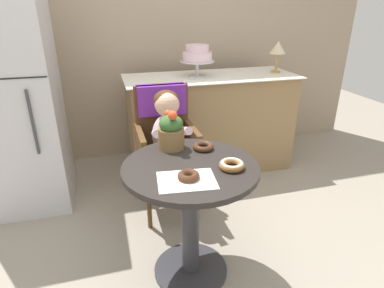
{
  "coord_description": "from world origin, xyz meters",
  "views": [
    {
      "loc": [
        -0.39,
        -1.44,
        1.49
      ],
      "look_at": [
        0.05,
        0.15,
        0.77
      ],
      "focal_mm": 30.09,
      "sensor_mm": 36.0,
      "label": 1
    }
  ],
  "objects": [
    {
      "name": "seated_child",
      "position": [
        0.01,
        0.6,
        0.68
      ],
      "size": [
        0.27,
        0.32,
        0.73
      ],
      "color": "silver",
      "rests_on": "ground"
    },
    {
      "name": "tiered_cake_stand",
      "position": [
        0.42,
        1.3,
        1.08
      ],
      "size": [
        0.3,
        0.3,
        0.27
      ],
      "color": "silver",
      "rests_on": "display_counter"
    },
    {
      "name": "donut_mid",
      "position": [
        0.12,
        0.17,
        0.74
      ],
      "size": [
        0.12,
        0.12,
        0.03
      ],
      "color": "#4C2D19",
      "rests_on": "cafe_table"
    },
    {
      "name": "flower_vase",
      "position": [
        -0.05,
        0.24,
        0.82
      ],
      "size": [
        0.15,
        0.16,
        0.24
      ],
      "color": "brown",
      "rests_on": "cafe_table"
    },
    {
      "name": "ground_plane",
      "position": [
        0.0,
        0.0,
        0.0
      ],
      "size": [
        8.0,
        8.0,
        0.0
      ],
      "primitive_type": "plane",
      "color": "gray"
    },
    {
      "name": "wicker_chair",
      "position": [
        0.01,
        0.76,
        0.64
      ],
      "size": [
        0.42,
        0.45,
        0.95
      ],
      "rotation": [
        0.0,
        0.0,
        -0.11
      ],
      "color": "brown",
      "rests_on": "ground"
    },
    {
      "name": "paper_napkin",
      "position": [
        -0.06,
        -0.15,
        0.72
      ],
      "size": [
        0.3,
        0.24,
        0.0
      ],
      "primitive_type": "cube",
      "rotation": [
        0.0,
        0.0,
        -0.11
      ],
      "color": "white",
      "rests_on": "cafe_table"
    },
    {
      "name": "cafe_table",
      "position": [
        0.0,
        0.0,
        0.51
      ],
      "size": [
        0.72,
        0.72,
        0.72
      ],
      "color": "#282321",
      "rests_on": "ground"
    },
    {
      "name": "display_counter",
      "position": [
        0.55,
        1.3,
        0.45
      ],
      "size": [
        1.56,
        0.62,
        0.9
      ],
      "color": "#93754C",
      "rests_on": "ground"
    },
    {
      "name": "donut_front",
      "position": [
        -0.05,
        -0.14,
        0.74
      ],
      "size": [
        0.11,
        0.11,
        0.04
      ],
      "color": "#4C2D19",
      "rests_on": "cafe_table"
    },
    {
      "name": "back_wall",
      "position": [
        0.0,
        1.85,
        1.35
      ],
      "size": [
        4.8,
        0.1,
        2.7
      ],
      "primitive_type": "cube",
      "color": "tan",
      "rests_on": "ground"
    },
    {
      "name": "donut_side",
      "position": [
        0.19,
        -0.09,
        0.74
      ],
      "size": [
        0.13,
        0.13,
        0.04
      ],
      "color": "#936033",
      "rests_on": "cafe_table"
    },
    {
      "name": "table_lamp",
      "position": [
        1.18,
        1.28,
        1.12
      ],
      "size": [
        0.15,
        0.15,
        0.28
      ],
      "color": "#B28C47",
      "rests_on": "display_counter"
    },
    {
      "name": "refrigerator",
      "position": [
        -1.05,
        1.1,
        0.85
      ],
      "size": [
        0.64,
        0.63,
        1.7
      ],
      "color": "silver",
      "rests_on": "ground"
    }
  ]
}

